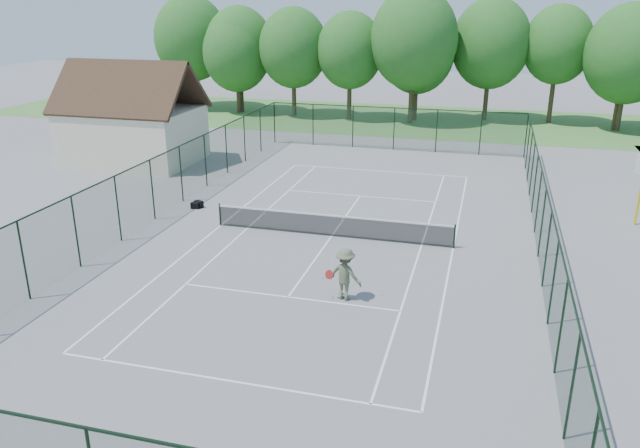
% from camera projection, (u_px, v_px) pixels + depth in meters
% --- Properties ---
extents(ground, '(140.00, 140.00, 0.00)m').
position_uv_depth(ground, '(331.00, 236.00, 28.55)').
color(ground, gray).
rests_on(ground, ground).
extents(grass_far, '(80.00, 16.00, 0.01)m').
position_uv_depth(grass_far, '(414.00, 120.00, 55.75)').
color(grass_far, '#4C813B').
rests_on(grass_far, ground).
extents(court_lines, '(11.05, 23.85, 0.01)m').
position_uv_depth(court_lines, '(331.00, 236.00, 28.55)').
color(court_lines, white).
rests_on(court_lines, ground).
extents(tennis_net, '(11.08, 0.08, 1.10)m').
position_uv_depth(tennis_net, '(332.00, 224.00, 28.35)').
color(tennis_net, black).
rests_on(tennis_net, ground).
extents(fence_enclosure, '(18.05, 36.05, 3.02)m').
position_uv_depth(fence_enclosure, '(332.00, 204.00, 28.02)').
color(fence_enclosure, '#1E3E25').
rests_on(fence_enclosure, ground).
extents(utility_building, '(8.60, 6.27, 6.63)m').
position_uv_depth(utility_building, '(132.00, 115.00, 40.51)').
color(utility_building, '#F1E7C2').
rests_on(utility_building, ground).
extents(tree_line_far, '(39.40, 6.40, 9.70)m').
position_uv_depth(tree_line_far, '(418.00, 51.00, 53.70)').
color(tree_line_far, '#463822').
rests_on(tree_line_far, ground).
extents(sports_bag_a, '(0.51, 0.41, 0.36)m').
position_uv_depth(sports_bag_a, '(199.00, 204.00, 32.42)').
color(sports_bag_a, black).
rests_on(sports_bag_a, ground).
extents(sports_bag_b, '(0.44, 0.30, 0.32)m').
position_uv_depth(sports_bag_b, '(195.00, 206.00, 32.27)').
color(sports_bag_b, black).
rests_on(sports_bag_b, ground).
extents(tennis_player, '(1.81, 1.07, 1.95)m').
position_uv_depth(tennis_player, '(345.00, 274.00, 22.29)').
color(tennis_player, '#565D41').
rests_on(tennis_player, ground).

